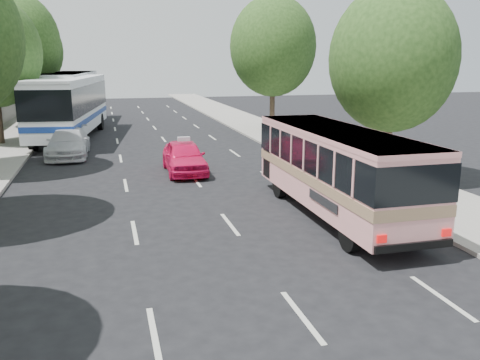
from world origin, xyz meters
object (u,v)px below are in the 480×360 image
object	(u,v)px
tour_coach_front	(70,102)
tour_coach_rear	(69,94)
pink_bus	(336,163)
white_pickup	(68,143)
pink_taxi	(184,157)

from	to	relation	value
tour_coach_front	tour_coach_rear	xyz separation A→B (m)	(-0.45, 6.69, 0.09)
pink_bus	white_pickup	distance (m)	16.06
pink_bus	pink_taxi	distance (m)	8.68
pink_bus	tour_coach_front	size ratio (longest dim) A/B	0.67
tour_coach_front	white_pickup	bearing A→B (deg)	-80.68
pink_taxi	white_pickup	world-z (taller)	same
tour_coach_front	tour_coach_rear	bearing A→B (deg)	101.56
tour_coach_front	tour_coach_rear	world-z (taller)	tour_coach_rear
pink_taxi	tour_coach_rear	world-z (taller)	tour_coach_rear
white_pickup	pink_bus	bearing A→B (deg)	-54.00
white_pickup	tour_coach_front	size ratio (longest dim) A/B	0.37
white_pickup	tour_coach_front	bearing A→B (deg)	93.47
tour_coach_front	pink_taxi	bearing A→B (deg)	-58.08
pink_taxi	tour_coach_rear	xyz separation A→B (m)	(-5.93, 18.87, 1.72)
pink_bus	tour_coach_rear	size ratio (longest dim) A/B	0.65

